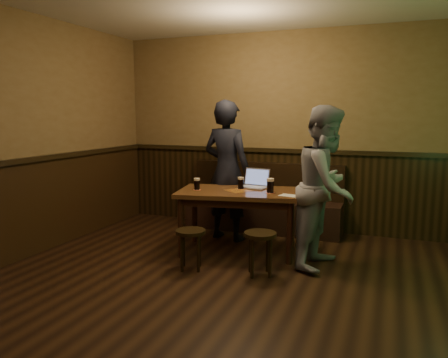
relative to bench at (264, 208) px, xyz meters
name	(u,v)px	position (x,y,z in m)	size (l,w,h in m)	color
room	(210,168)	(0.25, -2.53, 0.89)	(5.04, 6.04, 2.84)	black
bench	(264,208)	(0.00, 0.00, 0.00)	(2.20, 0.50, 0.95)	black
pub_table	(238,199)	(0.00, -1.10, 0.34)	(1.53, 1.05, 0.76)	#563118
stool_left	(191,238)	(-0.28, -1.84, 0.03)	(0.42, 0.42, 0.43)	black
stool_right	(260,241)	(0.46, -1.73, 0.05)	(0.43, 0.43, 0.45)	black
pint_left	(197,184)	(-0.48, -1.23, 0.51)	(0.09, 0.09, 0.14)	#B83616
pint_mid	(241,183)	(-0.01, -0.99, 0.51)	(0.10, 0.10, 0.15)	#B83616
pint_right	(270,186)	(0.39, -1.10, 0.53)	(0.11, 0.11, 0.17)	#B83616
laptop	(255,183)	(0.12, -0.82, 0.50)	(0.36, 0.30, 0.23)	silver
menu	(290,196)	(0.64, -1.19, 0.44)	(0.22, 0.15, 0.00)	silver
person_suit	(227,171)	(-0.33, -0.61, 0.60)	(0.67, 0.44, 1.83)	black
person_grey	(326,187)	(1.04, -1.20, 0.56)	(0.85, 0.66, 1.75)	gray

